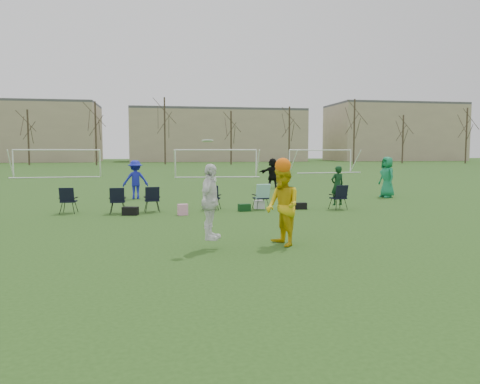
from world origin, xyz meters
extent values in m
plane|color=#274A17|center=(0.00, 0.00, 0.00)|extent=(260.00, 260.00, 0.00)
imported|color=#171EAD|center=(-2.22, 13.08, 0.93)|extent=(1.29, 0.85, 1.86)
imported|color=#167E4F|center=(10.07, 11.67, 1.01)|extent=(0.78, 1.07, 2.03)
imported|color=black|center=(5.87, 18.34, 0.93)|extent=(1.81, 0.96, 1.86)
imported|color=white|center=(0.07, 0.85, 1.13)|extent=(0.80, 1.12, 1.77)
imported|color=gold|center=(1.85, 1.02, 0.96)|extent=(0.91, 1.07, 1.92)
sphere|color=orange|center=(1.85, 1.02, 1.95)|extent=(0.38, 0.38, 0.38)
cylinder|color=white|center=(0.01, 0.78, 2.54)|extent=(0.27, 0.27, 0.06)
imported|color=#0E3517|center=(5.90, 7.70, 0.93)|extent=(0.64, 0.48, 1.57)
cube|color=black|center=(-2.13, 7.23, 0.15)|extent=(0.61, 0.42, 0.30)
cube|color=#ED99BE|center=(-0.27, 6.91, 0.20)|extent=(0.38, 0.27, 0.40)
cube|color=#0F3815|center=(2.12, 7.63, 0.14)|extent=(0.48, 0.34, 0.28)
cube|color=white|center=(2.85, 8.32, 0.16)|extent=(0.45, 0.35, 0.32)
cylinder|color=white|center=(2.95, 8.74, 0.15)|extent=(0.26, 0.26, 0.30)
cube|color=black|center=(4.41, 7.84, 0.13)|extent=(0.51, 0.28, 0.26)
cube|color=black|center=(-4.42, 8.15, 0.48)|extent=(0.64, 0.64, 0.96)
cube|color=black|center=(-2.62, 7.77, 0.48)|extent=(0.61, 0.61, 0.96)
cube|color=black|center=(-1.37, 8.00, 0.48)|extent=(0.65, 0.65, 0.96)
cube|color=black|center=(0.98, 8.31, 0.48)|extent=(0.75, 0.75, 0.96)
cube|color=black|center=(2.87, 8.12, 0.48)|extent=(0.69, 0.69, 0.96)
cube|color=black|center=(5.90, 7.60, 0.48)|extent=(0.71, 0.71, 0.96)
cylinder|color=white|center=(-13.64, 33.68, 1.20)|extent=(0.12, 0.12, 2.40)
cylinder|color=white|center=(-6.36, 34.32, 1.20)|extent=(0.12, 0.12, 2.40)
cylinder|color=white|center=(-10.00, 34.00, 2.40)|extent=(7.28, 0.76, 0.12)
cylinder|color=white|center=(0.36, 32.25, 1.20)|extent=(0.12, 0.12, 2.40)
cylinder|color=white|center=(7.64, 31.75, 1.20)|extent=(0.12, 0.12, 2.40)
cylinder|color=white|center=(4.00, 32.00, 2.40)|extent=(7.29, 0.63, 0.12)
cylinder|color=white|center=(12.39, 37.49, 1.20)|extent=(0.12, 0.12, 2.40)
cylinder|color=white|center=(19.61, 38.51, 1.20)|extent=(0.12, 0.12, 2.40)
cylinder|color=white|center=(16.00, 38.00, 2.40)|extent=(7.25, 1.13, 0.12)
cylinder|color=#382B21|center=(-22.00, 71.50, 4.50)|extent=(0.28, 0.28, 9.00)
cylinder|color=#382B21|center=(-11.00, 68.50, 5.10)|extent=(0.28, 0.28, 10.20)
cylinder|color=#382B21|center=(0.00, 71.50, 5.70)|extent=(0.28, 0.28, 11.40)
cylinder|color=#382B21|center=(11.00, 68.50, 4.50)|extent=(0.28, 0.28, 9.00)
cylinder|color=#382B21|center=(22.00, 71.50, 5.10)|extent=(0.28, 0.28, 10.20)
cylinder|color=#382B21|center=(33.00, 68.50, 5.70)|extent=(0.28, 0.28, 11.40)
cylinder|color=#382B21|center=(44.00, 71.50, 4.50)|extent=(0.28, 0.28, 9.00)
cylinder|color=#382B21|center=(55.00, 68.50, 5.10)|extent=(0.28, 0.28, 10.20)
cube|color=tan|center=(12.00, 96.00, 5.50)|extent=(38.00, 16.00, 11.00)
cube|color=tan|center=(55.00, 96.00, 6.50)|extent=(30.00, 16.00, 13.00)
camera|label=1|loc=(-1.10, -9.90, 2.31)|focal=35.00mm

